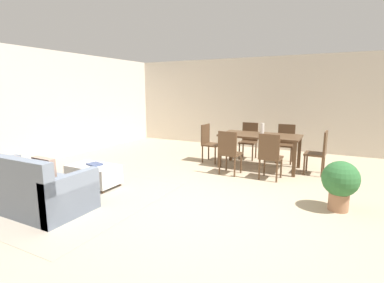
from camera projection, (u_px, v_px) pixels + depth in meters
ground_plane at (192, 206)px, 4.39m from camera, size 10.80×10.80×0.00m
wall_back at (269, 103)px, 8.53m from camera, size 9.00×0.12×2.70m
wall_left at (28, 107)px, 6.61m from camera, size 0.12×11.00×2.70m
area_rug at (66, 195)px, 4.85m from camera, size 3.00×2.80×0.01m
couch at (26, 188)px, 4.30m from camera, size 1.98×0.89×0.86m
ottoman_table at (94, 174)px, 5.25m from camera, size 0.93×0.53×0.40m
dining_table at (260, 139)px, 6.45m from camera, size 1.74×0.89×0.76m
dining_chair_near_left at (229, 150)px, 5.92m from camera, size 0.43×0.43×0.92m
dining_chair_near_right at (270, 154)px, 5.57m from camera, size 0.42×0.42×0.92m
dining_chair_far_left at (249, 138)px, 7.37m from camera, size 0.41×0.41×0.92m
dining_chair_far_right at (286, 141)px, 6.99m from camera, size 0.42×0.42×0.92m
dining_chair_head_east at (320, 150)px, 5.93m from camera, size 0.42×0.42×0.92m
dining_chair_head_west at (209, 141)px, 7.03m from camera, size 0.42×0.42×0.92m
vase_centerpiece at (262, 129)px, 6.43m from camera, size 0.09×0.09×0.25m
book_on_ottoman at (95, 164)px, 5.23m from camera, size 0.30×0.26×0.03m
potted_plant at (340, 182)px, 4.16m from camera, size 0.52×0.52×0.74m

